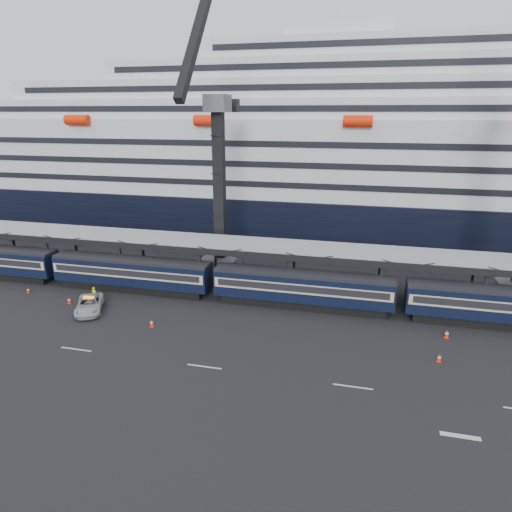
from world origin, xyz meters
name	(u,v)px	position (x,y,z in m)	size (l,w,h in m)	color
ground	(379,363)	(0.00, 0.00, 0.00)	(260.00, 260.00, 0.00)	black
lane_markings	(502,417)	(8.15, -5.23, 0.01)	(111.00, 4.27, 0.02)	beige
train	(334,290)	(-4.65, 10.00, 2.20)	(133.05, 3.00, 4.05)	black
canopy	(382,255)	(0.00, 14.00, 5.25)	(130.00, 6.25, 5.53)	gray
cruise_ship	(376,160)	(-1.08, 45.99, 12.34)	(214.09, 28.84, 34.00)	black
crane_dark_near	(218,181)	(-20.00, 18.59, 11.93)	(4.50, 17.75, 35.08)	#46494D
pickup_truck	(89,305)	(-29.46, 3.45, 0.76)	(2.52, 5.46, 1.52)	#A6A8AD
worker	(94,294)	(-30.45, 5.92, 0.84)	(0.61, 0.40, 1.68)	#C6EB0C
traffic_cone_a	(69,300)	(-32.84, 4.74, 0.38)	(0.38, 0.38, 0.76)	#FF2808
traffic_cone_b	(28,290)	(-39.37, 6.31, 0.33)	(0.34, 0.34, 0.67)	#FF2808
traffic_cone_c	(152,323)	(-21.52, 1.70, 0.41)	(0.41, 0.41, 0.83)	#FF2808
traffic_cone_d	(447,334)	(6.10, 6.17, 0.42)	(0.43, 0.43, 0.85)	#FF2808
traffic_cone_e	(439,358)	(4.86, 1.50, 0.37)	(0.38, 0.38, 0.75)	#FF2808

